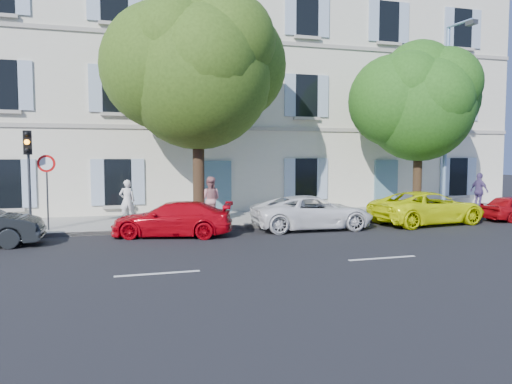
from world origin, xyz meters
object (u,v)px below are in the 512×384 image
object	(u,v)px
tree_right	(419,107)
traffic_light	(28,159)
car_yellow_supercar	(427,208)
pedestrian_b	(210,200)
car_white_coupe	(312,212)
pedestrian_a	(127,201)
pedestrian_c	(479,191)
street_lamp	(449,109)
road_sign	(47,176)
car_red_coupe	(172,219)
tree_left	(198,75)

from	to	relation	value
tree_right	traffic_light	distance (m)	15.98
car_yellow_supercar	pedestrian_b	xyz separation A→B (m)	(-8.47, 2.02, 0.38)
car_white_coupe	tree_right	distance (m)	7.55
pedestrian_a	pedestrian_c	bearing A→B (deg)	177.32
pedestrian_c	car_yellow_supercar	bearing A→B (deg)	113.84
car_white_coupe	street_lamp	distance (m)	8.24
traffic_light	pedestrian_b	bearing A→B (deg)	6.00
traffic_light	road_sign	xyz separation A→B (m)	(0.53, 0.35, -0.59)
car_yellow_supercar	pedestrian_c	world-z (taller)	pedestrian_c
tree_right	street_lamp	world-z (taller)	street_lamp
car_red_coupe	tree_right	xyz separation A→B (m)	(11.16, 2.10, 4.27)
pedestrian_b	street_lamp	bearing A→B (deg)	-160.63
car_red_coupe	tree_left	size ratio (longest dim) A/B	0.47
street_lamp	tree_right	bearing A→B (deg)	149.73
car_red_coupe	road_sign	distance (m)	4.68
road_sign	pedestrian_b	bearing A→B (deg)	3.16
tree_left	pedestrian_b	distance (m)	4.78
pedestrian_b	tree_right	bearing A→B (deg)	-157.20
street_lamp	car_white_coupe	bearing A→B (deg)	-168.78
tree_right	road_sign	distance (m)	15.53
traffic_light	pedestrian_a	distance (m)	4.11
pedestrian_b	pedestrian_c	size ratio (longest dim) A/B	1.01
car_yellow_supercar	pedestrian_c	size ratio (longest dim) A/B	2.71
tree_right	pedestrian_c	xyz separation A→B (m)	(3.89, 0.59, -3.83)
street_lamp	tree_left	bearing A→B (deg)	177.49
road_sign	pedestrian_a	world-z (taller)	road_sign
car_red_coupe	pedestrian_a	bearing A→B (deg)	-139.32
car_red_coupe	pedestrian_b	world-z (taller)	pedestrian_b
car_red_coupe	pedestrian_c	distance (m)	15.29
car_yellow_supercar	car_red_coupe	bearing A→B (deg)	83.24
car_white_coupe	road_sign	bearing A→B (deg)	82.76
tree_left	car_white_coupe	bearing A→B (deg)	-25.27
car_white_coupe	tree_right	bearing A→B (deg)	-68.82
traffic_light	pedestrian_b	xyz separation A→B (m)	(6.37, 0.67, -1.60)
traffic_light	pedestrian_a	bearing A→B (deg)	28.81
tree_left	tree_right	xyz separation A→B (m)	(9.87, 0.14, -0.94)
pedestrian_a	traffic_light	bearing A→B (deg)	27.75
car_red_coupe	car_white_coupe	xyz separation A→B (m)	(5.24, 0.09, 0.04)
car_yellow_supercar	road_sign	xyz separation A→B (m)	(-14.31, 1.70, 1.39)
tree_right	pedestrian_c	size ratio (longest dim) A/B	4.18
tree_right	traffic_light	bearing A→B (deg)	-177.27
pedestrian_a	pedestrian_c	size ratio (longest dim) A/B	0.94
car_yellow_supercar	street_lamp	size ratio (longest dim) A/B	0.58
pedestrian_b	car_white_coupe	bearing A→B (deg)	173.56
car_red_coupe	street_lamp	bearing A→B (deg)	114.35
road_sign	pedestrian_b	xyz separation A→B (m)	(5.84, 0.32, -1.01)
road_sign	pedestrian_b	distance (m)	5.94
pedestrian_a	street_lamp	bearing A→B (deg)	171.90
pedestrian_b	pedestrian_a	bearing A→B (deg)	2.01
car_red_coupe	car_white_coupe	distance (m)	5.24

